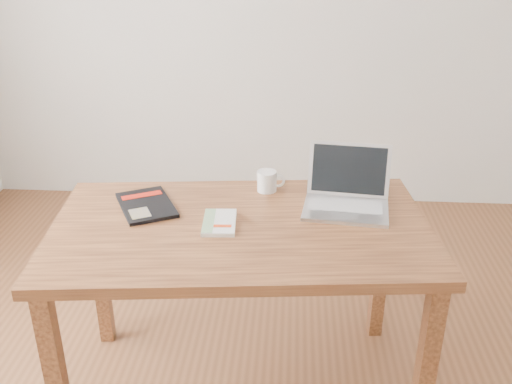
# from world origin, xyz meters

# --- Properties ---
(room) EXTENTS (4.04, 4.04, 2.70)m
(room) POSITION_xyz_m (-0.07, 0.00, 1.36)
(room) COLOR brown
(room) RESTS_ON ground
(desk) EXTENTS (1.40, 0.89, 0.75)m
(desk) POSITION_xyz_m (-0.12, 0.20, 0.66)
(desk) COLOR brown
(desk) RESTS_ON ground
(white_guidebook) EXTENTS (0.13, 0.19, 0.02)m
(white_guidebook) POSITION_xyz_m (-0.19, 0.19, 0.76)
(white_guidebook) COLOR beige
(white_guidebook) RESTS_ON desk
(black_guidebook) EXTENTS (0.28, 0.32, 0.01)m
(black_guidebook) POSITION_xyz_m (-0.48, 0.31, 0.76)
(black_guidebook) COLOR black
(black_guidebook) RESTS_ON desk
(laptop) EXTENTS (0.34, 0.31, 0.21)m
(laptop) POSITION_xyz_m (0.27, 0.37, 0.80)
(laptop) COLOR silver
(laptop) RESTS_ON desk
(coffee_mug) EXTENTS (0.11, 0.08, 0.08)m
(coffee_mug) POSITION_xyz_m (-0.04, 0.49, 0.79)
(coffee_mug) COLOR white
(coffee_mug) RESTS_ON desk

